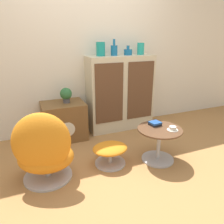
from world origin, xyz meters
The scene contains 14 objects.
ground_plane centered at (0.00, 0.00, 0.00)m, with size 12.00×12.00×0.00m, color #A87542.
wall_back centered at (0.00, 1.43, 1.30)m, with size 6.40×0.06×2.60m.
sideboard centered at (0.49, 1.21, 0.59)m, with size 1.05×0.38×1.18m.
tv_console centered at (-0.44, 1.16, 0.27)m, with size 0.61×0.49×0.55m.
egg_chair centered at (-0.82, 0.20, 0.36)m, with size 0.73×0.70×0.79m.
ottoman centered at (-0.08, 0.24, 0.17)m, with size 0.42×0.37×0.25m.
coffee_table centered at (0.50, 0.09, 0.25)m, with size 0.53×0.53×0.42m.
vase_leftmost centered at (0.17, 1.21, 1.27)m, with size 0.13×0.13×0.20m.
vase_inner_left centered at (0.39, 1.21, 1.26)m, with size 0.10×0.10×0.24m.
vase_inner_right centered at (0.62, 1.21, 1.22)m, with size 0.12×0.12×0.14m.
vase_rightmost centered at (0.84, 1.21, 1.27)m, with size 0.11×0.11×0.18m.
potted_plant centered at (-0.38, 1.16, 0.67)m, with size 0.17×0.17×0.22m.
teacup centered at (0.61, 0.00, 0.44)m, with size 0.13×0.13×0.05m.
book_stack centered at (0.50, 0.20, 0.44)m, with size 0.14×0.13×0.05m.
Camera 1 is at (-0.93, -1.88, 1.47)m, focal length 35.00 mm.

